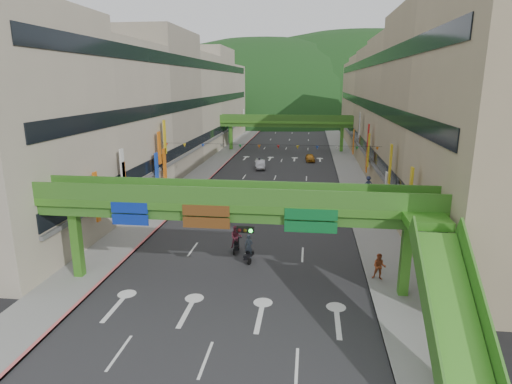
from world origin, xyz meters
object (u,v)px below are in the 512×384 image
at_px(overpass_near, 246,216).
at_px(car_yellow, 310,158).
at_px(scooter_rider_mid, 236,239).
at_px(pedestrian_red, 379,269).
at_px(scooter_rider_near, 249,249).
at_px(car_silver, 260,164).

bearing_deg(overpass_near, car_yellow, 85.25).
bearing_deg(scooter_rider_mid, car_yellow, 82.13).
bearing_deg(scooter_rider_mid, overpass_near, -74.74).
bearing_deg(pedestrian_red, scooter_rider_near, -179.91).
distance_m(car_silver, car_yellow, 10.94).
relative_size(scooter_rider_mid, pedestrian_red, 1.21).
bearing_deg(scooter_rider_near, pedestrian_red, -12.83).
height_order(overpass_near, car_silver, overpass_near).
bearing_deg(overpass_near, pedestrian_red, 16.45).
xyz_separation_m(scooter_rider_near, car_yellow, (4.53, 43.72, -0.39)).
height_order(overpass_near, scooter_rider_near, overpass_near).
relative_size(car_silver, car_yellow, 1.15).
height_order(scooter_rider_mid, car_yellow, scooter_rider_mid).
bearing_deg(car_yellow, overpass_near, -99.39).
bearing_deg(scooter_rider_mid, car_silver, 93.43).
relative_size(scooter_rider_near, car_yellow, 0.58).
bearing_deg(car_yellow, pedestrian_red, -88.61).
height_order(scooter_rider_near, car_silver, scooter_rider_near).
bearing_deg(scooter_rider_near, scooter_rider_mid, 125.92).
height_order(car_silver, pedestrian_red, pedestrian_red).
bearing_deg(pedestrian_red, overpass_near, -150.63).
xyz_separation_m(overpass_near, car_yellow, (4.03, 48.47, -4.57)).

